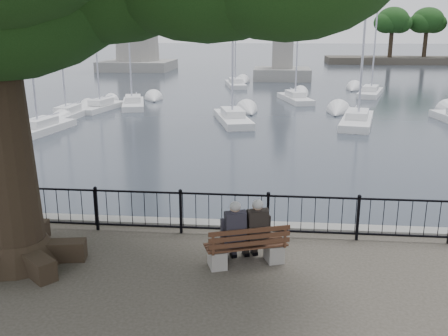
# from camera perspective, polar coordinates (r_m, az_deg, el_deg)

# --- Properties ---
(harbor) EXTENTS (260.00, 260.00, 1.20)m
(harbor) POSITION_cam_1_polar(r_m,az_deg,el_deg) (12.28, 0.23, -8.85)
(harbor) COLOR gray
(harbor) RESTS_ON ground
(railing) EXTENTS (22.06, 0.06, 1.00)m
(railing) POSITION_cam_1_polar(r_m,az_deg,el_deg) (11.42, 0.00, -5.04)
(railing) COLOR black
(railing) RESTS_ON ground
(bench) EXTENTS (1.72, 1.01, 0.87)m
(bench) POSITION_cam_1_polar(r_m,az_deg,el_deg) (10.13, 2.60, -9.42)
(bench) COLOR gray
(bench) RESTS_ON ground
(person_left) EXTENTS (0.55, 0.75, 1.38)m
(person_left) POSITION_cam_1_polar(r_m,az_deg,el_deg) (10.01, 1.08, -7.63)
(person_left) COLOR black
(person_left) RESTS_ON ground
(person_right) EXTENTS (0.55, 0.75, 1.38)m
(person_right) POSITION_cam_1_polar(r_m,az_deg,el_deg) (10.13, 3.59, -7.38)
(person_right) COLOR black
(person_right) RESTS_ON ground
(lion_monument) EXTENTS (6.32, 6.32, 9.24)m
(lion_monument) POSITION_cam_1_polar(r_m,az_deg,el_deg) (58.16, 6.68, 12.29)
(lion_monument) COLOR gray
(lion_monument) RESTS_ON ground
(sailboat_a) EXTENTS (2.23, 5.35, 9.46)m
(sailboat_a) POSITION_cam_1_polar(r_m,az_deg,el_deg) (29.61, -20.25, 4.33)
(sailboat_a) COLOR silver
(sailboat_a) RESTS_ON ground
(sailboat_b) EXTENTS (3.00, 6.00, 12.67)m
(sailboat_b) POSITION_cam_1_polar(r_m,az_deg,el_deg) (31.01, 1.00, 5.88)
(sailboat_b) COLOR silver
(sailboat_b) RESTS_ON ground
(sailboat_c) EXTENTS (2.96, 6.29, 12.76)m
(sailboat_c) POSITION_cam_1_polar(r_m,az_deg,el_deg) (31.33, 14.97, 5.45)
(sailboat_c) COLOR silver
(sailboat_c) RESTS_ON ground
(sailboat_e) EXTENTS (2.86, 5.67, 11.99)m
(sailboat_e) POSITION_cam_1_polar(r_m,az_deg,el_deg) (37.97, -10.34, 7.41)
(sailboat_e) COLOR silver
(sailboat_e) RESTS_ON ground
(sailboat_f) EXTENTS (2.89, 5.68, 11.62)m
(sailboat_f) POSITION_cam_1_polar(r_m,az_deg,el_deg) (40.65, 8.13, 8.02)
(sailboat_f) COLOR silver
(sailboat_f) RESTS_ON ground
(sailboat_g) EXTENTS (3.23, 6.08, 11.03)m
(sailboat_g) POSITION_cam_1_polar(r_m,az_deg,el_deg) (45.73, 16.38, 8.35)
(sailboat_g) COLOR silver
(sailboat_g) RESTS_ON ground
(sailboat_h) EXTENTS (2.66, 5.91, 14.43)m
(sailboat_h) POSITION_cam_1_polar(r_m,az_deg,el_deg) (50.87, 1.32, 9.75)
(sailboat_h) COLOR silver
(sailboat_h) RESTS_ON ground
(sailboat_i) EXTENTS (1.53, 5.06, 9.08)m
(sailboat_i) POSITION_cam_1_polar(r_m,az_deg,el_deg) (34.07, -17.38, 5.94)
(sailboat_i) COLOR silver
(sailboat_i) RESTS_ON ground
(sailboat_j) EXTENTS (2.28, 5.02, 9.14)m
(sailboat_j) POSITION_cam_1_polar(r_m,az_deg,el_deg) (36.94, -13.85, 6.91)
(sailboat_j) COLOR silver
(sailboat_j) RESTS_ON ground
(far_shore) EXTENTS (30.00, 8.60, 9.18)m
(far_shore) POSITION_cam_1_polar(r_m,az_deg,el_deg) (90.97, 21.85, 13.51)
(far_shore) COLOR #363129
(far_shore) RESTS_ON ground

